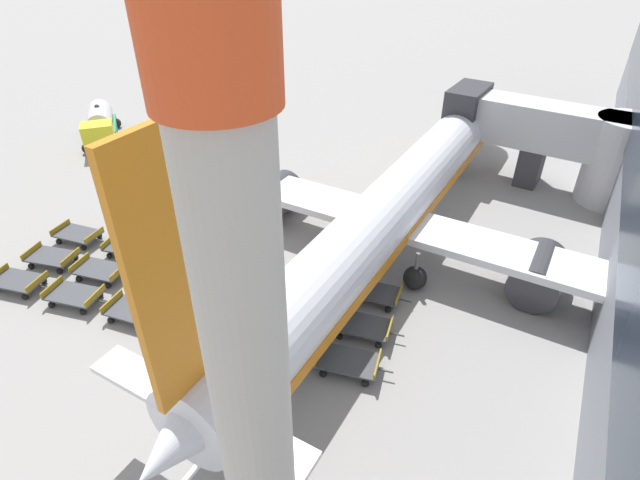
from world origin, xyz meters
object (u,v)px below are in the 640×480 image
object	(u,v)px
baggage_dolly_row_near_col_e	(275,345)
baggage_dolly_row_mid_b_col_a	(78,235)
baggage_dolly_row_mid_b_col_d	(244,271)
baggage_dolly_row_near_col_c	(134,311)
airplane	(396,205)
baggage_dolly_row_mid_a_col_f	(363,326)
baggage_dolly_row_near_col_f	(348,362)
baggage_dolly_row_mid_a_col_a	(52,257)
baggage_dolly_row_mid_a_col_b	(100,270)
baggage_dolly_row_near_col_d	(200,328)
baggage_dolly_row_mid_a_col_d	(225,295)
baggage_dolly_row_mid_a_col_c	(163,281)
baggage_dolly_row_mid_b_col_f	(374,293)
baggage_dolly_row_near_col_b	(75,295)
baggage_dolly_row_mid_b_col_b	(129,247)
fuel_tanker_secondary	(101,126)
baggage_dolly_row_mid_b_col_e	(307,281)
baggage_dolly_row_near_col_a	(18,281)
baggage_dolly_row_mid_a_col_e	(291,311)
baggage_dolly_row_mid_b_col_c	(185,258)

from	to	relation	value
baggage_dolly_row_near_col_e	baggage_dolly_row_mid_b_col_a	bearing A→B (deg)	172.12
baggage_dolly_row_mid_b_col_d	baggage_dolly_row_near_col_c	bearing A→B (deg)	-118.36
airplane	baggage_dolly_row_mid_a_col_f	xyz separation A→B (m)	(1.48, -7.92, -2.52)
airplane	baggage_dolly_row_near_col_f	size ratio (longest dim) A/B	11.45
baggage_dolly_row_near_col_e	baggage_dolly_row_mid_a_col_a	world-z (taller)	same
baggage_dolly_row_near_col_c	baggage_dolly_row_mid_a_col_b	size ratio (longest dim) A/B	1.00
baggage_dolly_row_mid_a_col_f	airplane	bearing A→B (deg)	100.56
baggage_dolly_row_near_col_d	baggage_dolly_row_near_col_e	world-z (taller)	same
baggage_dolly_row_mid_a_col_b	baggage_dolly_row_mid_a_col_d	size ratio (longest dim) A/B	1.00
baggage_dolly_row_mid_a_col_c	baggage_dolly_row_mid_b_col_f	distance (m)	11.72
baggage_dolly_row_near_col_b	baggage_dolly_row_mid_a_col_a	bearing A→B (deg)	156.44
baggage_dolly_row_mid_a_col_a	baggage_dolly_row_mid_b_col_b	xyz separation A→B (m)	(3.27, 2.92, 0.00)
fuel_tanker_secondary	baggage_dolly_row_mid_b_col_e	bearing A→B (deg)	-20.49
baggage_dolly_row_mid_a_col_b	baggage_dolly_row_mid_a_col_d	bearing A→B (deg)	11.55
baggage_dolly_row_near_col_f	baggage_dolly_row_mid_a_col_d	xyz separation A→B (m)	(-7.81, 1.17, 0.00)
fuel_tanker_secondary	baggage_dolly_row_near_col_f	size ratio (longest dim) A/B	2.07
fuel_tanker_secondary	baggage_dolly_row_near_col_a	size ratio (longest dim) A/B	2.07
baggage_dolly_row_mid_a_col_d	baggage_dolly_row_mid_b_col_b	xyz separation A→B (m)	(-7.94, 0.92, 0.00)
baggage_dolly_row_near_col_a	baggage_dolly_row_mid_a_col_e	xyz separation A→B (m)	(14.62, 5.01, 0.00)
baggage_dolly_row_near_col_a	baggage_dolly_row_near_col_e	xyz separation A→B (m)	(15.20, 2.62, 0.00)
airplane	baggage_dolly_row_mid_a_col_d	size ratio (longest dim) A/B	11.45
baggage_dolly_row_mid_a_col_a	baggage_dolly_row_mid_a_col_e	world-z (taller)	same
baggage_dolly_row_mid_b_col_d	baggage_dolly_row_mid_b_col_c	bearing A→B (deg)	-170.95
baggage_dolly_row_near_col_e	baggage_dolly_row_mid_b_col_f	distance (m)	6.32
baggage_dolly_row_mid_a_col_c	baggage_dolly_row_mid_b_col_a	size ratio (longest dim) A/B	1.00
fuel_tanker_secondary	baggage_dolly_row_mid_b_col_e	xyz separation A→B (m)	(27.24, -10.18, -0.74)
baggage_dolly_row_mid_a_col_e	baggage_dolly_row_mid_b_col_b	bearing A→B (deg)	178.43
baggage_dolly_row_mid_a_col_b	baggage_dolly_row_mid_b_col_e	xyz separation A→B (m)	(10.96, 4.69, 0.00)
baggage_dolly_row_mid_a_col_e	baggage_dolly_row_mid_a_col_f	distance (m)	3.79
baggage_dolly_row_mid_a_col_b	baggage_dolly_row_mid_b_col_c	distance (m)	4.77
baggage_dolly_row_near_col_f	baggage_dolly_row_mid_b_col_f	size ratio (longest dim) A/B	1.00
baggage_dolly_row_mid_a_col_b	fuel_tanker_secondary	bearing A→B (deg)	137.60
baggage_dolly_row_near_col_f	baggage_dolly_row_mid_b_col_d	distance (m)	8.91
baggage_dolly_row_mid_a_col_d	baggage_dolly_row_mid_b_col_f	xyz separation A→B (m)	(6.94, 3.94, 0.00)
baggage_dolly_row_near_col_c	baggage_dolly_row_mid_b_col_f	world-z (taller)	same
baggage_dolly_row_near_col_f	baggage_dolly_row_mid_b_col_e	xyz separation A→B (m)	(-4.53, 4.29, 0.00)
baggage_dolly_row_near_col_f	baggage_dolly_row_mid_b_col_e	distance (m)	6.24
fuel_tanker_secondary	baggage_dolly_row_near_col_a	xyz separation A→B (m)	(13.05, -17.72, -0.74)
baggage_dolly_row_mid_a_col_a	baggage_dolly_row_near_col_d	bearing A→B (deg)	-2.89
baggage_dolly_row_mid_a_col_b	baggage_dolly_row_mid_b_col_d	size ratio (longest dim) A/B	1.00
baggage_dolly_row_near_col_b	baggage_dolly_row_mid_b_col_c	size ratio (longest dim) A/B	1.00
baggage_dolly_row_mid_a_col_a	baggage_dolly_row_mid_b_col_d	xyz separation A→B (m)	(10.81, 4.29, 0.00)
baggage_dolly_row_mid_b_col_c	baggage_dolly_row_mid_b_col_b	bearing A→B (deg)	-168.49
baggage_dolly_row_mid_a_col_f	baggage_dolly_row_mid_b_col_b	bearing A→B (deg)	-178.63
airplane	baggage_dolly_row_mid_b_col_f	xyz separation A→B (m)	(0.97, -5.26, -2.52)
baggage_dolly_row_mid_a_col_d	baggage_dolly_row_mid_a_col_b	bearing A→B (deg)	-168.45
baggage_dolly_row_near_col_f	baggage_dolly_row_mid_b_col_b	distance (m)	15.89
baggage_dolly_row_mid_b_col_d	baggage_dolly_row_near_col_f	bearing A→B (deg)	-22.80
baggage_dolly_row_near_col_b	baggage_dolly_row_mid_b_col_e	bearing A→B (deg)	33.47
baggage_dolly_row_near_col_f	baggage_dolly_row_mid_a_col_b	world-z (taller)	same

